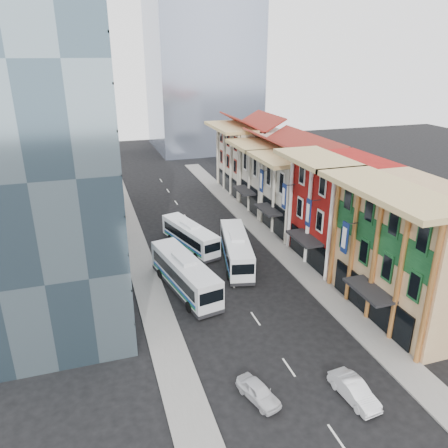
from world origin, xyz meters
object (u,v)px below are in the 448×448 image
object	(u,v)px
sedan_right	(354,391)
bus_left_far	(190,236)
bus_right	(236,249)
office_tower	(41,145)
sedan_left	(258,392)
shophouse_tan	(414,253)
bus_left_near	(185,274)

from	to	relation	value
sedan_right	bus_left_far	bearing A→B (deg)	93.60
bus_left_far	bus_right	xyz separation A→B (m)	(4.03, -5.86, 0.18)
office_tower	sedan_right	bearing A→B (deg)	-48.36
sedan_left	sedan_right	distance (m)	6.73
office_tower	sedan_right	distance (m)	33.18
bus_right	shophouse_tan	bearing A→B (deg)	-37.53
bus_right	sedan_right	xyz separation A→B (m)	(0.86, -22.59, -1.15)
sedan_right	office_tower	bearing A→B (deg)	125.48
bus_right	sedan_left	bearing A→B (deg)	-92.75
bus_left_near	sedan_right	bearing A→B (deg)	-78.01
shophouse_tan	bus_left_far	size ratio (longest dim) A/B	1.34
sedan_left	office_tower	bearing A→B (deg)	105.92
bus_left_near	bus_right	world-z (taller)	bus_left_near
bus_left_near	shophouse_tan	bearing A→B (deg)	-39.04
bus_left_near	bus_left_far	world-z (taller)	bus_left_near
office_tower	bus_left_far	xyz separation A→B (m)	(15.00, 6.07, -13.32)
shophouse_tan	sedan_right	distance (m)	14.89
shophouse_tan	sedan_right	xyz separation A→B (m)	(-11.11, -8.38, -5.29)
bus_left_far	bus_right	size ratio (longest dim) A/B	0.90
bus_right	sedan_left	xyz separation A→B (m)	(-5.55, -20.57, -1.21)
shophouse_tan	sedan_right	size ratio (longest dim) A/B	3.28
bus_left_far	sedan_right	size ratio (longest dim) A/B	2.45
bus_left_far	bus_right	bearing A→B (deg)	-71.65
shophouse_tan	bus_left_near	distance (m)	21.86
sedan_left	bus_left_far	bearing A→B (deg)	69.12
bus_left_near	bus_right	bearing A→B (deg)	19.57
bus_right	bus_left_far	bearing A→B (deg)	136.86
bus_right	sedan_right	bearing A→B (deg)	-75.45
bus_right	sedan_right	world-z (taller)	bus_right
bus_left_far	shophouse_tan	bearing A→B (deg)	-67.60
bus_left_far	sedan_right	world-z (taller)	bus_left_far
office_tower	bus_left_far	distance (m)	20.96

